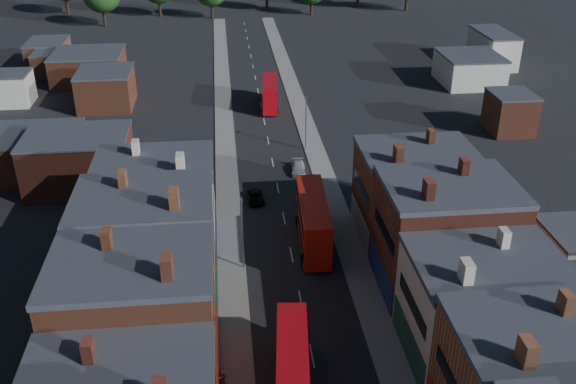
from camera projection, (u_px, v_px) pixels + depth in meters
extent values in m
cube|color=gray|center=(227.00, 183.00, 84.11)|extent=(3.00, 200.00, 0.12)
cube|color=gray|center=(325.00, 178.00, 85.33)|extent=(3.00, 200.00, 0.12)
cylinder|color=slate|center=(243.00, 235.00, 64.74)|extent=(0.16, 0.16, 8.00)
cube|color=slate|center=(241.00, 200.00, 62.91)|extent=(0.25, 0.70, 0.25)
cylinder|color=slate|center=(306.00, 124.00, 92.25)|extent=(0.16, 0.16, 8.00)
cube|color=slate|center=(306.00, 98.00, 90.42)|extent=(0.25, 0.70, 0.25)
cube|color=red|center=(292.00, 367.00, 49.95)|extent=(3.52, 10.93, 4.29)
cube|color=black|center=(292.00, 375.00, 50.33)|extent=(3.49, 10.08, 0.88)
cube|color=black|center=(292.00, 357.00, 49.48)|extent=(3.49, 10.08, 0.88)
cylinder|color=black|center=(277.00, 357.00, 53.92)|extent=(0.39, 1.00, 0.98)
cylinder|color=black|center=(306.00, 357.00, 53.92)|extent=(0.39, 1.00, 0.98)
cube|color=red|center=(313.00, 220.00, 69.62)|extent=(3.48, 12.68, 5.02)
cube|color=black|center=(313.00, 228.00, 70.06)|extent=(3.49, 11.68, 1.03)
cube|color=black|center=(313.00, 211.00, 69.07)|extent=(3.49, 11.68, 1.03)
cylinder|color=black|center=(302.00, 259.00, 67.05)|extent=(0.40, 1.16, 1.14)
cylinder|color=black|center=(330.00, 258.00, 67.19)|extent=(0.40, 1.16, 1.14)
cylinder|color=black|center=(297.00, 221.00, 74.18)|extent=(0.40, 1.16, 1.14)
cylinder|color=black|center=(322.00, 220.00, 74.32)|extent=(0.40, 1.16, 1.14)
cube|color=#AC070E|center=(270.00, 93.00, 109.33)|extent=(3.25, 10.85, 4.28)
cube|color=black|center=(270.00, 98.00, 109.71)|extent=(3.24, 10.00, 0.88)
cube|color=black|center=(270.00, 88.00, 108.87)|extent=(3.24, 10.00, 0.88)
cylinder|color=black|center=(263.00, 111.00, 107.17)|extent=(0.37, 0.99, 0.97)
cylinder|color=black|center=(277.00, 111.00, 107.23)|extent=(0.37, 0.99, 0.97)
cylinder|color=black|center=(263.00, 98.00, 113.26)|extent=(0.37, 0.99, 0.97)
cylinder|color=black|center=(277.00, 98.00, 113.32)|extent=(0.37, 0.99, 0.97)
imported|color=black|center=(256.00, 197.00, 79.50)|extent=(2.09, 4.22, 1.15)
imported|color=silver|center=(298.00, 168.00, 86.83)|extent=(2.18, 4.59, 1.29)
imported|color=#3E2019|center=(221.00, 379.00, 50.84)|extent=(0.93, 0.57, 1.83)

